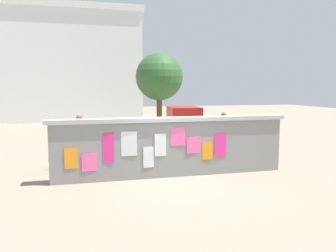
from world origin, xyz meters
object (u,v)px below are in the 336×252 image
(motorcycle, at_px, (233,148))
(tree_roadside, at_px, (159,77))
(bicycle_far, at_px, (75,159))
(person_bystander, at_px, (224,127))
(person_walking, at_px, (79,131))
(auto_rickshaw_truck, at_px, (160,131))

(motorcycle, xyz_separation_m, tree_roadside, (-0.41, 10.04, 2.85))
(bicycle_far, bearing_deg, person_bystander, 18.18)
(person_walking, bearing_deg, person_bystander, -1.86)
(auto_rickshaw_truck, relative_size, motorcycle, 1.95)
(motorcycle, xyz_separation_m, bicycle_far, (-5.45, 0.02, -0.10))
(auto_rickshaw_truck, xyz_separation_m, person_bystander, (2.71, -0.15, 0.09))
(bicycle_far, relative_size, tree_roadside, 0.34)
(motorcycle, height_order, person_walking, person_walking)
(motorcycle, distance_m, tree_roadside, 10.44)
(person_walking, bearing_deg, motorcycle, -22.17)
(auto_rickshaw_truck, bearing_deg, tree_roadside, 77.23)
(bicycle_far, distance_m, person_walking, 2.24)
(motorcycle, relative_size, person_walking, 1.17)
(motorcycle, bearing_deg, tree_roadside, 92.34)
(bicycle_far, bearing_deg, auto_rickshaw_truck, 32.94)
(motorcycle, height_order, person_bystander, person_bystander)
(motorcycle, bearing_deg, person_bystander, 75.68)
(bicycle_far, xyz_separation_m, person_bystander, (5.96, 1.96, 0.62))
(person_bystander, relative_size, tree_roadside, 0.33)
(person_bystander, bearing_deg, tree_roadside, 96.48)
(auto_rickshaw_truck, distance_m, tree_roadside, 8.46)
(motorcycle, height_order, bicycle_far, bicycle_far)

